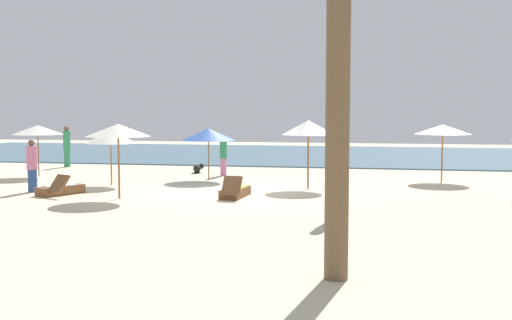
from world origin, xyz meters
The scene contains 15 objects.
ground_plane centered at (0.00, 0.00, 0.00)m, with size 60.00×60.00×0.00m, color beige.
ocean_water centered at (0.00, 17.00, 0.03)m, with size 48.00×16.00×0.06m, color #476B7F.
umbrella_1 centered at (-3.19, -1.77, 2.09)m, with size 1.97×1.97×2.29m.
umbrella_3 centered at (6.96, 4.69, 1.97)m, with size 2.10×2.10×2.15m.
umbrella_5 centered at (2.22, 1.72, 2.10)m, with size 1.84×1.84×2.35m.
umbrella_6 centered at (-4.82, 1.31, 1.74)m, with size 1.81×1.81×1.98m.
umbrella_7 centered at (-8.92, 3.44, 1.89)m, with size 2.01×2.01×2.08m.
umbrella_8 centered at (-1.80, 3.48, 1.76)m, with size 2.08×2.08×1.99m.
lounger_2 centered at (0.22, -0.81, 0.18)m, with size 0.72×1.70×0.72m.
lounger_3 centered at (-5.39, -1.33, 0.18)m, with size 1.25×1.77×0.70m.
person_0 centered at (-6.62, -0.88, 0.87)m, with size 0.39×0.39×1.73m.
person_1 centered at (-1.64, 5.18, 0.84)m, with size 0.41×0.41×1.66m.
person_2 centered at (3.47, -4.34, 0.98)m, with size 0.34×0.34×1.88m.
person_3 centered at (-9.79, 7.45, 0.98)m, with size 0.42×0.42×1.92m.
dog centered at (-2.98, 5.97, 0.20)m, with size 0.53×0.83×0.38m.
Camera 1 is at (4.48, -19.38, 2.76)m, focal length 43.40 mm.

